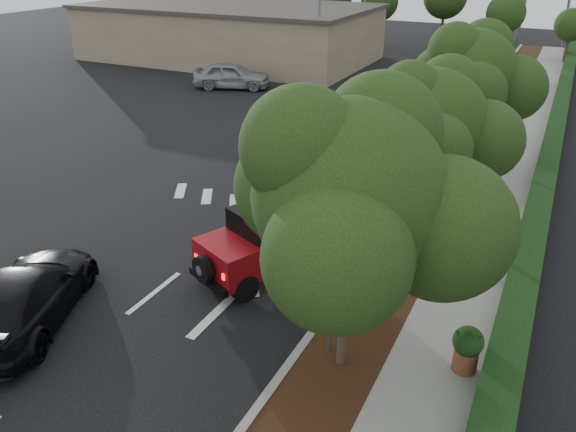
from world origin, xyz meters
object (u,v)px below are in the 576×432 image
Objects in this scene: speed_hump_sign at (331,298)px; black_suv_oncoming at (26,296)px; red_jeep at (268,240)px; silver_suv_ahead at (378,139)px.

black_suv_oncoming is at bearing -166.09° from speed_hump_sign.
black_suv_oncoming is (-4.24, -4.73, -0.28)m from red_jeep.
silver_suv_ahead is at bearing 115.66° from red_jeep.
silver_suv_ahead is at bearing 101.35° from speed_hump_sign.
speed_hump_sign is at bearing 172.53° from black_suv_oncoming.
speed_hump_sign is (2.95, -2.64, 0.55)m from red_jeep.
black_suv_oncoming is 7.54m from speed_hump_sign.
red_jeep is at bearing -155.51° from black_suv_oncoming.
red_jeep is 11.03m from silver_suv_ahead.
black_suv_oncoming is at bearing -108.05° from red_jeep.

